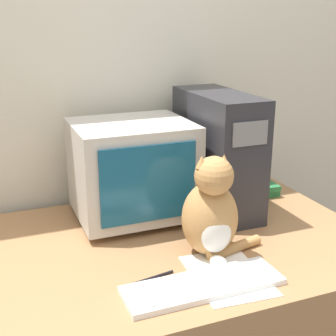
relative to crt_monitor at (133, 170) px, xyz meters
name	(u,v)px	position (x,y,z in m)	size (l,w,h in m)	color
wall_back	(117,71)	(0.03, 0.29, 0.34)	(7.00, 0.05, 2.50)	beige
desk	(164,329)	(0.03, -0.24, -0.55)	(1.45, 0.93, 0.72)	#9E7047
crt_monitor	(133,170)	(0.00, 0.00, 0.00)	(0.43, 0.38, 0.38)	#BCB7AD
computer_tower	(217,152)	(0.34, -0.03, 0.04)	(0.19, 0.47, 0.47)	#28282D
keyboard	(204,285)	(0.04, -0.55, -0.18)	(0.47, 0.15, 0.02)	silver
cat	(211,213)	(0.14, -0.37, -0.05)	(0.29, 0.25, 0.35)	#B7844C
book_stack	(258,187)	(0.59, 0.05, -0.17)	(0.14, 0.18, 0.05)	#28703D
pen	(151,278)	(-0.09, -0.45, -0.19)	(0.15, 0.03, 0.01)	black
paper_sheet	(227,275)	(0.13, -0.51, -0.19)	(0.23, 0.31, 0.00)	white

